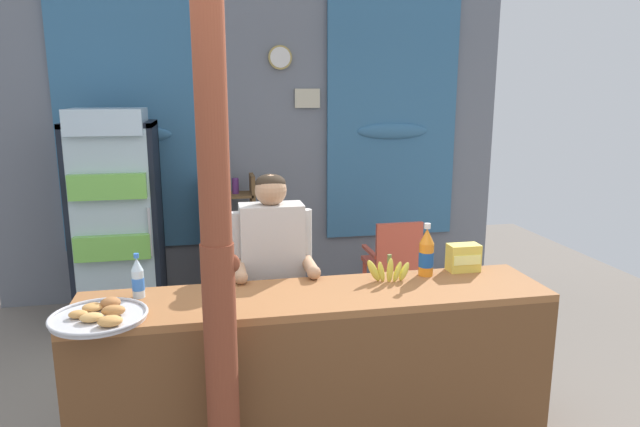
# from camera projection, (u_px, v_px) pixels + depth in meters

# --- Properties ---
(ground_plane) EXTENTS (8.04, 8.04, 0.00)m
(ground_plane) POSITION_uv_depth(u_px,v_px,m) (288.00, 381.00, 3.90)
(ground_plane) COLOR slate
(back_wall_curtained) EXTENTS (4.84, 0.22, 2.87)m
(back_wall_curtained) POSITION_uv_depth(u_px,v_px,m) (259.00, 144.00, 5.41)
(back_wall_curtained) COLOR slate
(back_wall_curtained) RESTS_ON ground
(stall_counter) EXTENTS (2.50, 0.54, 0.92)m
(stall_counter) POSITION_uv_depth(u_px,v_px,m) (321.00, 365.00, 2.96)
(stall_counter) COLOR #935B33
(stall_counter) RESTS_ON ground
(timber_post) EXTENTS (0.17, 0.15, 2.67)m
(timber_post) POSITION_uv_depth(u_px,v_px,m) (217.00, 256.00, 2.39)
(timber_post) COLOR brown
(timber_post) RESTS_ON ground
(drink_fridge) EXTENTS (0.70, 0.70, 1.83)m
(drink_fridge) POSITION_uv_depth(u_px,v_px,m) (116.00, 208.00, 4.70)
(drink_fridge) COLOR black
(drink_fridge) RESTS_ON ground
(bottle_shelf_rack) EXTENTS (0.48, 0.28, 1.22)m
(bottle_shelf_rack) POSITION_uv_depth(u_px,v_px,m) (230.00, 238.00, 5.23)
(bottle_shelf_rack) COLOR brown
(bottle_shelf_rack) RESTS_ON ground
(plastic_lawn_chair) EXTENTS (0.45, 0.45, 0.86)m
(plastic_lawn_chair) POSITION_uv_depth(u_px,v_px,m) (394.00, 260.00, 5.03)
(plastic_lawn_chair) COLOR #E5563D
(plastic_lawn_chair) RESTS_ON ground
(shopkeeper) EXTENTS (0.49, 0.42, 1.49)m
(shopkeeper) POSITION_uv_depth(u_px,v_px,m) (272.00, 265.00, 3.42)
(shopkeeper) COLOR #28282D
(shopkeeper) RESTS_ON ground
(soda_bottle_orange_soda) EXTENTS (0.09, 0.09, 0.31)m
(soda_bottle_orange_soda) POSITION_uv_depth(u_px,v_px,m) (426.00, 253.00, 3.25)
(soda_bottle_orange_soda) COLOR orange
(soda_bottle_orange_soda) RESTS_ON stall_counter
(soda_bottle_water) EXTENTS (0.06, 0.06, 0.24)m
(soda_bottle_water) POSITION_uv_depth(u_px,v_px,m) (138.00, 279.00, 2.90)
(soda_bottle_water) COLOR silver
(soda_bottle_water) RESTS_ON stall_counter
(snack_box_instant_noodle) EXTENTS (0.19, 0.11, 0.16)m
(snack_box_instant_noodle) POSITION_uv_depth(u_px,v_px,m) (463.00, 258.00, 3.34)
(snack_box_instant_noodle) COLOR #EAD14C
(snack_box_instant_noodle) RESTS_ON stall_counter
(pastry_tray) EXTENTS (0.45, 0.45, 0.07)m
(pastry_tray) POSITION_uv_depth(u_px,v_px,m) (100.00, 316.00, 2.63)
(pastry_tray) COLOR #BCBCC1
(pastry_tray) RESTS_ON stall_counter
(banana_bunch) EXTENTS (0.27, 0.06, 0.16)m
(banana_bunch) POSITION_uv_depth(u_px,v_px,m) (388.00, 271.00, 3.16)
(banana_bunch) COLOR #DBCC42
(banana_bunch) RESTS_ON stall_counter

